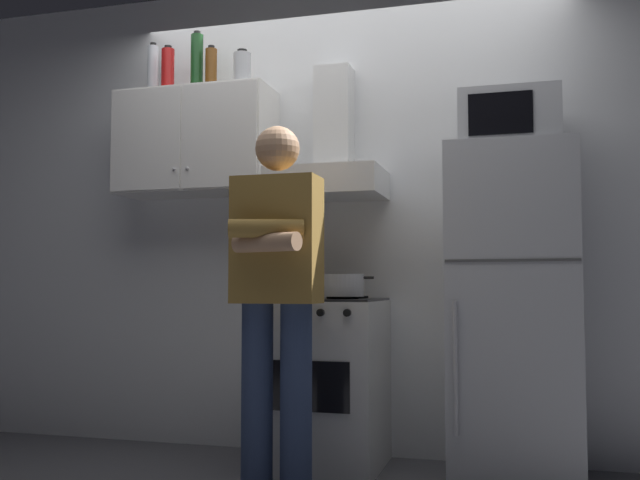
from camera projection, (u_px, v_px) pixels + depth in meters
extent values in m
cube|color=white|center=(348.00, 212.00, 4.06)|extent=(4.80, 0.10, 2.70)
cube|color=white|center=(196.00, 143.00, 4.10)|extent=(0.90, 0.34, 0.60)
cube|color=white|center=(145.00, 139.00, 3.99)|extent=(0.43, 0.01, 0.58)
cube|color=white|center=(220.00, 134.00, 3.87)|extent=(0.43, 0.01, 0.58)
sphere|color=#B2B2B7|center=(174.00, 169.00, 3.92)|extent=(0.02, 0.02, 0.02)
sphere|color=#B2B2B7|center=(187.00, 168.00, 3.90)|extent=(0.02, 0.02, 0.02)
cube|color=silver|center=(324.00, 383.00, 3.67)|extent=(0.60, 0.60, 0.85)
cube|color=black|center=(324.00, 300.00, 3.70)|extent=(0.59, 0.59, 0.01)
cube|color=black|center=(307.00, 386.00, 3.38)|extent=(0.42, 0.01, 0.24)
cylinder|color=black|center=(293.00, 297.00, 3.62)|extent=(0.16, 0.16, 0.01)
cylinder|color=black|center=(342.00, 298.00, 3.55)|extent=(0.16, 0.16, 0.01)
cylinder|color=black|center=(306.00, 297.00, 3.85)|extent=(0.16, 0.16, 0.01)
cylinder|color=black|center=(353.00, 297.00, 3.78)|extent=(0.16, 0.16, 0.01)
cylinder|color=black|center=(267.00, 312.00, 3.45)|extent=(0.04, 0.02, 0.04)
cylinder|color=black|center=(292.00, 312.00, 3.42)|extent=(0.04, 0.02, 0.04)
cylinder|color=black|center=(321.00, 313.00, 3.38)|extent=(0.04, 0.02, 0.04)
cylinder|color=black|center=(347.00, 313.00, 3.34)|extent=(0.04, 0.02, 0.04)
cube|color=white|center=(328.00, 184.00, 3.82)|extent=(0.60, 0.44, 0.15)
cube|color=white|center=(334.00, 121.00, 3.98)|extent=(0.20, 0.16, 0.60)
cube|color=silver|center=(513.00, 312.00, 3.44)|extent=(0.60, 0.60, 1.60)
cube|color=#4C4C4C|center=(511.00, 260.00, 3.17)|extent=(0.59, 0.01, 0.01)
cylinder|color=silver|center=(456.00, 368.00, 3.19)|extent=(0.02, 0.02, 0.60)
cube|color=#B7BABF|center=(510.00, 121.00, 3.52)|extent=(0.48, 0.36, 0.28)
cube|color=black|center=(500.00, 113.00, 3.36)|extent=(0.30, 0.01, 0.20)
cylinder|color=navy|center=(257.00, 400.00, 3.13)|extent=(0.14, 0.14, 0.85)
cylinder|color=navy|center=(296.00, 402.00, 3.08)|extent=(0.14, 0.14, 0.85)
cube|color=olive|center=(277.00, 240.00, 3.15)|extent=(0.38, 0.20, 0.56)
cylinder|color=olive|center=(266.00, 228.00, 3.02)|extent=(0.33, 0.17, 0.08)
cylinder|color=tan|center=(266.00, 243.00, 3.02)|extent=(0.33, 0.17, 0.08)
sphere|color=tan|center=(277.00, 149.00, 3.18)|extent=(0.20, 0.20, 0.20)
cylinder|color=#B7BABF|center=(342.00, 285.00, 3.55)|extent=(0.22, 0.22, 0.11)
cylinder|color=black|center=(317.00, 278.00, 3.59)|extent=(0.05, 0.01, 0.01)
cylinder|color=black|center=(369.00, 278.00, 3.52)|extent=(0.05, 0.01, 0.01)
cylinder|color=red|center=(168.00, 71.00, 4.15)|extent=(0.08, 0.08, 0.26)
cylinder|color=black|center=(168.00, 48.00, 4.16)|extent=(0.04, 0.04, 0.02)
cylinder|color=silver|center=(153.00, 72.00, 4.24)|extent=(0.06, 0.06, 0.31)
cylinder|color=black|center=(153.00, 45.00, 4.25)|extent=(0.04, 0.04, 0.02)
cylinder|color=brown|center=(211.00, 69.00, 4.06)|extent=(0.07, 0.07, 0.23)
cylinder|color=black|center=(211.00, 48.00, 4.07)|extent=(0.04, 0.04, 0.02)
cylinder|color=#19471E|center=(197.00, 63.00, 4.11)|extent=(0.07, 0.07, 0.33)
cylinder|color=black|center=(197.00, 33.00, 4.12)|extent=(0.04, 0.04, 0.02)
cylinder|color=#B2B5BA|center=(242.00, 70.00, 4.01)|extent=(0.10, 0.10, 0.19)
cylinder|color=black|center=(242.00, 52.00, 4.02)|extent=(0.05, 0.05, 0.02)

